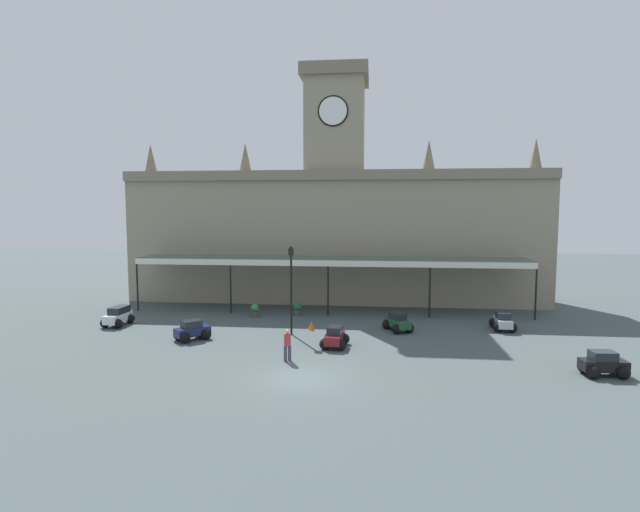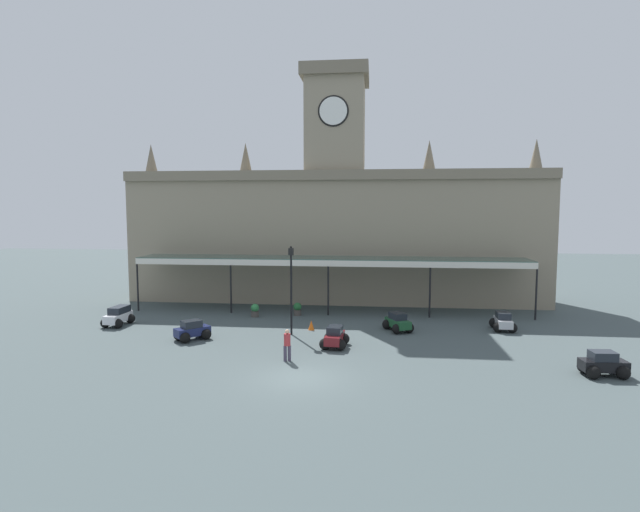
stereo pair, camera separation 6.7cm
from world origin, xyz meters
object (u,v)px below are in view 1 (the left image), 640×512
object	(u,v)px
car_silver_sedan	(503,322)
pedestrian_crossing_forecourt	(287,344)
car_navy_sedan	(192,332)
car_black_sedan	(603,365)
car_white_estate	(118,317)
car_maroon_sedan	(335,338)
planter_near_kerb	(297,309)
victorian_lamppost	(291,281)
car_green_sedan	(398,323)
planter_forecourt_centre	(255,310)
traffic_cone	(311,325)

from	to	relation	value
car_silver_sedan	pedestrian_crossing_forecourt	distance (m)	15.13
car_navy_sedan	car_black_sedan	bearing A→B (deg)	-11.02
car_white_estate	car_maroon_sedan	bearing A→B (deg)	-13.86
car_maroon_sedan	planter_near_kerb	bearing A→B (deg)	112.79
pedestrian_crossing_forecourt	car_silver_sedan	bearing A→B (deg)	32.33
victorian_lamppost	car_green_sedan	bearing A→B (deg)	14.02
car_silver_sedan	planter_forecourt_centre	xyz separation A→B (m)	(-16.99, 2.20, -0.01)
car_maroon_sedan	planter_forecourt_centre	distance (m)	9.76
car_black_sedan	traffic_cone	bearing A→B (deg)	153.29
car_white_estate	planter_forecourt_centre	xyz separation A→B (m)	(8.55, 3.64, -0.07)
car_black_sedan	pedestrian_crossing_forecourt	distance (m)	15.21
traffic_cone	victorian_lamppost	bearing A→B (deg)	-129.32
car_green_sedan	car_silver_sedan	world-z (taller)	same
planter_near_kerb	car_navy_sedan	bearing A→B (deg)	-124.74
car_navy_sedan	pedestrian_crossing_forecourt	size ratio (longest dim) A/B	1.33
pedestrian_crossing_forecourt	car_maroon_sedan	bearing A→B (deg)	52.92
car_navy_sedan	car_maroon_sedan	bearing A→B (deg)	-3.95
car_black_sedan	planter_near_kerb	distance (m)	20.16
planter_near_kerb	car_maroon_sedan	bearing A→B (deg)	-67.21
victorian_lamppost	planter_forecourt_centre	size ratio (longest dim) A/B	5.81
car_black_sedan	victorian_lamppost	distance (m)	17.28
car_maroon_sedan	planter_forecourt_centre	bearing A→B (deg)	131.25
car_maroon_sedan	victorian_lamppost	size ratio (longest dim) A/B	0.38
car_black_sedan	planter_near_kerb	size ratio (longest dim) A/B	2.19
planter_near_kerb	planter_forecourt_centre	distance (m)	3.12
car_silver_sedan	planter_forecourt_centre	bearing A→B (deg)	172.64
car_green_sedan	car_silver_sedan	xyz separation A→B (m)	(6.80, 0.97, 0.00)
car_white_estate	car_black_sedan	xyz separation A→B (m)	(27.96, -7.31, -0.06)
car_white_estate	car_black_sedan	distance (m)	28.90
traffic_cone	planter_forecourt_centre	distance (m)	5.78
planter_near_kerb	planter_forecourt_centre	size ratio (longest dim) A/B	1.00
car_green_sedan	planter_near_kerb	bearing A→B (deg)	151.11
car_green_sedan	car_silver_sedan	bearing A→B (deg)	8.09
car_green_sedan	traffic_cone	size ratio (longest dim) A/B	3.57
pedestrian_crossing_forecourt	planter_near_kerb	distance (m)	11.15
car_navy_sedan	victorian_lamppost	bearing A→B (deg)	18.51
car_maroon_sedan	car_black_sedan	xyz separation A→B (m)	(12.97, -3.61, 0.00)
car_navy_sedan	traffic_cone	xyz separation A→B (m)	(6.81, 3.24, -0.19)
car_white_estate	traffic_cone	size ratio (longest dim) A/B	3.66
planter_forecourt_centre	car_white_estate	bearing A→B (deg)	-156.94
car_green_sedan	victorian_lamppost	world-z (taller)	victorian_lamppost
car_white_estate	victorian_lamppost	distance (m)	12.46
traffic_cone	car_silver_sedan	bearing A→B (deg)	6.02
car_green_sedan	traffic_cone	distance (m)	5.60
car_white_estate	car_navy_sedan	bearing A→B (deg)	-26.04
traffic_cone	planter_forecourt_centre	world-z (taller)	planter_forecourt_centre
traffic_cone	pedestrian_crossing_forecourt	bearing A→B (deg)	-93.25
car_silver_sedan	victorian_lamppost	distance (m)	14.04
car_silver_sedan	car_black_sedan	world-z (taller)	same
car_maroon_sedan	traffic_cone	size ratio (longest dim) A/B	3.39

